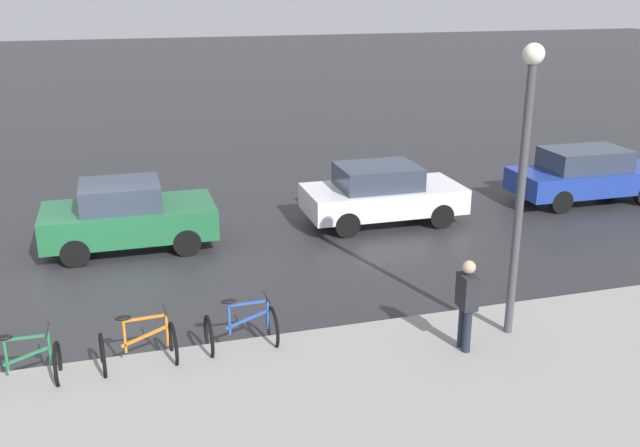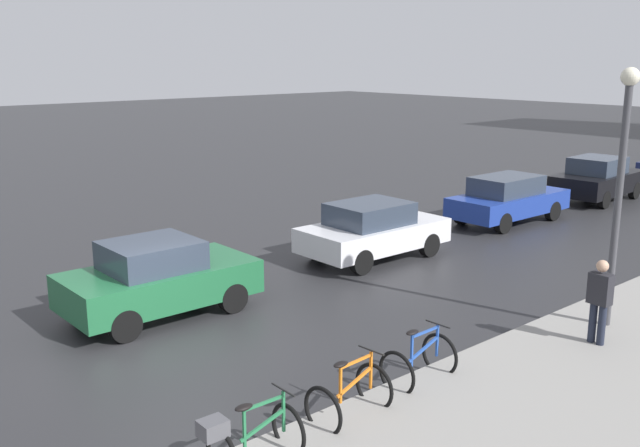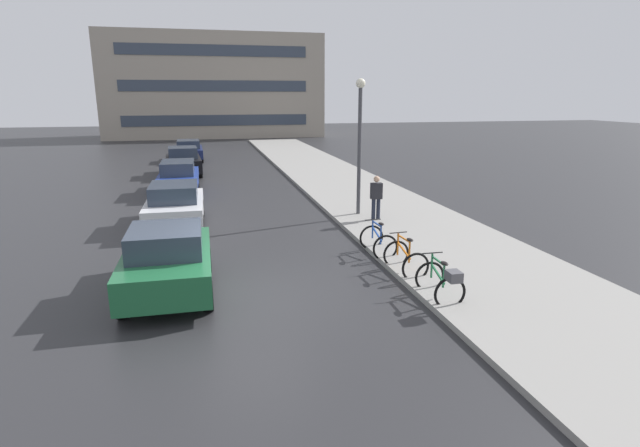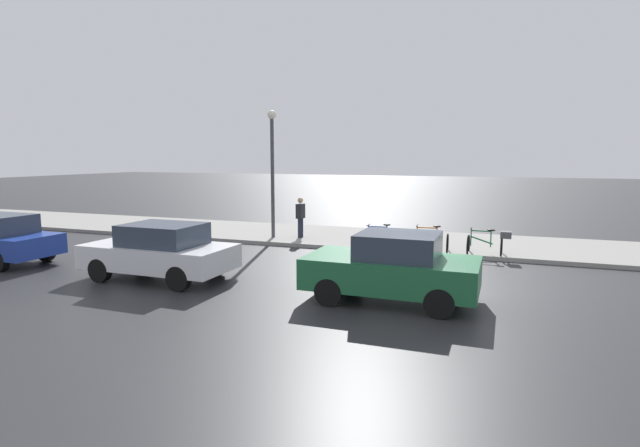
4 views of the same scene
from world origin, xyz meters
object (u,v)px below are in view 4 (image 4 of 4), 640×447
Objects in this scene: streetlamp at (272,161)px; bicycle_second at (431,243)px; pedestrian at (300,216)px; car_white at (160,251)px; bicycle_third at (381,240)px; car_green at (393,267)px; bicycle_nearest at (489,243)px.

bicycle_second is at bearing -96.42° from streetlamp.
car_white is at bearing 170.01° from pedestrian.
bicycle_third is 0.30× the size of car_green.
pedestrian is (1.18, 3.54, 0.56)m from bicycle_third.
car_white is (-5.84, 4.77, 0.36)m from bicycle_third.
pedestrian is (7.01, -1.24, 0.20)m from car_white.
car_green reaches higher than bicycle_third.
pedestrian is 2.43m from streetlamp.
pedestrian is (0.95, 7.11, 0.48)m from bicycle_nearest.
bicycle_nearest is 1.17× the size of bicycle_third.
bicycle_third is at bearing 94.71° from bicycle_second.
pedestrian is at bearing -9.99° from car_white.
bicycle_nearest is 8.59m from streetlamp.
bicycle_second reaches higher than bicycle_nearest.
car_white is at bearing 125.98° from bicycle_nearest.
car_white is (-5.98, 6.46, 0.36)m from bicycle_second.
car_white is 7.13m from pedestrian.
car_white is at bearing 140.74° from bicycle_third.
streetlamp is (0.62, 8.15, 2.65)m from bicycle_nearest.
streetlamp is (0.70, 6.26, 2.74)m from bicycle_second.
car_green is 0.77× the size of streetlamp.
bicycle_nearest is 0.35× the size of car_green.
streetlamp reaches higher than car_green.
car_green is at bearing -136.70° from streetlamp.
streetlamp is at bearing 79.55° from bicycle_third.
bicycle_second is 0.31× the size of car_green.
bicycle_second is 0.24× the size of streetlamp.
pedestrian reaches higher than bicycle_nearest.
car_white is at bearing 132.78° from bicycle_second.
bicycle_second is 0.30× the size of car_white.
car_green is 9.32m from streetlamp.
streetlamp is (0.84, 4.57, 2.74)m from bicycle_third.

